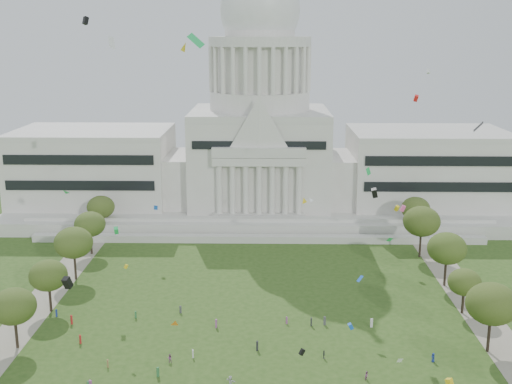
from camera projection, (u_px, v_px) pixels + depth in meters
name	position (u px, v px, depth m)	size (l,w,h in m)	color
capitol	(260.00, 147.00, 209.61)	(160.00, 64.50, 91.30)	beige
path_left	(27.00, 319.00, 134.65)	(8.00, 160.00, 0.04)	gray
path_right	(486.00, 322.00, 133.00)	(8.00, 160.00, 0.04)	gray
row_tree_l_2	(14.00, 306.00, 120.24)	(8.42, 8.42, 11.97)	black
row_tree_r_2	(492.00, 304.00, 118.56)	(9.55, 9.55, 13.58)	black
row_tree_l_3	(48.00, 276.00, 136.42)	(8.12, 8.12, 11.55)	black
row_tree_r_3	(464.00, 282.00, 135.72)	(7.01, 7.01, 9.98)	black
row_tree_l_4	(73.00, 243.00, 154.09)	(9.29, 9.29, 13.21)	black
row_tree_r_4	(447.00, 248.00, 150.28)	(9.19, 9.19, 13.06)	black
row_tree_l_5	(90.00, 224.00, 172.39)	(8.33, 8.33, 11.85)	black
row_tree_r_5	(422.00, 221.00, 169.71)	(9.82, 9.82, 13.96)	black
row_tree_l_6	(101.00, 207.00, 190.05)	(8.19, 8.19, 11.64)	black
row_tree_r_6	(416.00, 209.00, 187.42)	(8.42, 8.42, 11.97)	black
person_0	(433.00, 357.00, 116.85)	(0.85, 0.55, 1.74)	navy
person_2	(367.00, 375.00, 110.84)	(0.76, 0.47, 1.57)	#994C8C
person_5	(230.00, 381.00, 108.60)	(1.84, 0.73, 1.99)	silver
person_8	(170.00, 358.00, 116.71)	(0.81, 0.50, 1.67)	#994C8C
person_10	(324.00, 354.00, 118.06)	(0.95, 0.52, 1.62)	#4C4C51
distant_crowd	(196.00, 354.00, 118.11)	(66.30, 40.33, 1.92)	navy
kite_swarm	(267.00, 213.00, 107.00)	(99.43, 103.78, 57.22)	white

